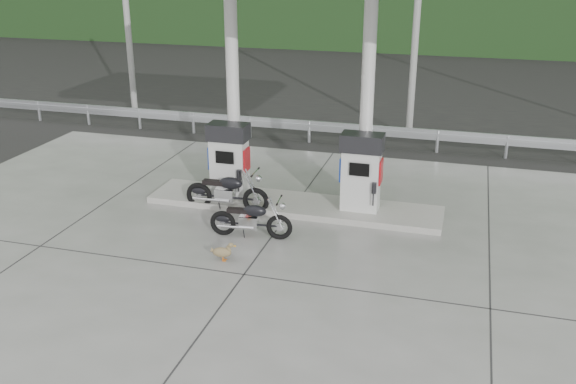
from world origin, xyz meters
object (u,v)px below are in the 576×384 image
(duck, at_px, (222,252))
(motorcycle_right, at_px, (227,192))
(gas_pump_left, at_px, (229,160))
(motorcycle_left, at_px, (251,220))
(gas_pump_right, at_px, (361,172))

(duck, bearing_deg, motorcycle_right, 101.15)
(gas_pump_left, distance_m, motorcycle_left, 2.29)
(gas_pump_left, relative_size, motorcycle_left, 1.07)
(motorcycle_left, bearing_deg, duck, -104.98)
(gas_pump_right, relative_size, duck, 3.85)
(gas_pump_right, xyz_separation_m, motorcycle_left, (-2.03, -1.85, -0.65))
(duck, bearing_deg, gas_pump_right, 46.43)
(gas_pump_left, height_order, motorcycle_left, gas_pump_left)
(motorcycle_right, height_order, duck, motorcycle_right)
(gas_pump_left, bearing_deg, motorcycle_left, -57.56)
(gas_pump_right, height_order, duck, gas_pump_right)
(gas_pump_left, relative_size, gas_pump_right, 1.00)
(motorcycle_left, height_order, motorcycle_right, motorcycle_right)
(gas_pump_left, bearing_deg, duck, -72.16)
(gas_pump_right, height_order, motorcycle_left, gas_pump_right)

